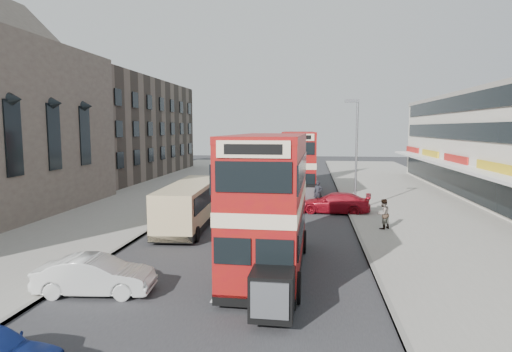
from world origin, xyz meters
The scene contains 16 objects.
ground centered at (0.00, 0.00, 0.00)m, with size 160.00×160.00×0.00m, color #28282B.
road_surface centered at (0.00, 20.00, 0.01)m, with size 12.00×90.00×0.01m, color #28282B.
pavement_right centered at (12.00, 20.00, 0.07)m, with size 12.00×90.00×0.15m, color gray.
pavement_left centered at (-12.00, 20.00, 0.07)m, with size 12.00×90.00×0.15m, color gray.
kerb_left centered at (-6.10, 20.00, 0.07)m, with size 0.20×90.00×0.16m, color gray.
kerb_right centered at (6.10, 20.00, 0.07)m, with size 0.20×90.00×0.16m, color gray.
brick_terrace centered at (-22.00, 38.00, 6.00)m, with size 14.00×28.00×12.00m, color #66594C.
street_lamp centered at (6.52, 18.00, 4.78)m, with size 1.00×0.20×8.12m.
bus_main centered at (1.66, 4.67, 2.97)m, with size 2.98×10.27×5.63m.
bus_second centered at (2.29, 24.89, 2.93)m, with size 3.14×10.16×5.57m.
coach centered at (-3.99, 12.30, 1.47)m, with size 2.85×9.48×2.48m.
car_left_front centered at (-4.45, 1.28, 0.70)m, with size 1.48×4.26×1.40m, color silver.
car_right_a centered at (5.11, 17.66, 0.73)m, with size 2.06×5.06×1.47m, color #A5101E.
car_right_b centered at (5.14, 19.48, 0.55)m, with size 1.83×3.97×1.10m, color #C46413.
pedestrian_near centered at (7.67, 12.49, 1.05)m, with size 0.67×0.45×1.81m, color gray.
cyclist centered at (3.95, 19.00, 0.74)m, with size 0.68×1.66×2.13m.
Camera 1 is at (3.37, -12.98, 6.10)m, focal length 29.85 mm.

